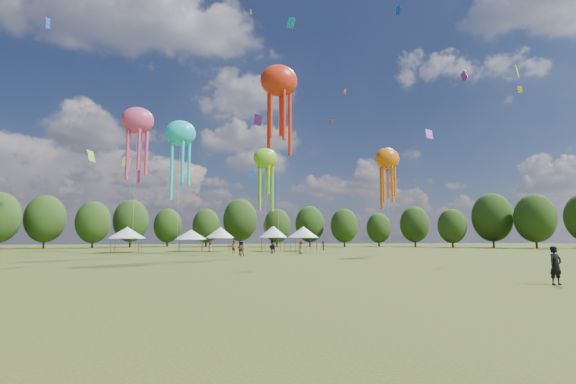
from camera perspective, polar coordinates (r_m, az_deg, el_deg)
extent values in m
plane|color=#384416|center=(20.51, 15.95, -12.37)|extent=(300.00, 300.00, 0.00)
imported|color=black|center=(24.03, 32.90, -8.47)|extent=(0.70, 0.48, 1.85)
imported|color=gray|center=(52.26, -6.42, -7.80)|extent=(0.92, 0.74, 1.80)
imported|color=gray|center=(68.63, -10.69, -7.47)|extent=(0.75, 0.90, 1.58)
imported|color=gray|center=(78.07, 4.84, -7.38)|extent=(0.77, 0.92, 1.69)
imported|color=gray|center=(61.50, -2.16, -7.58)|extent=(1.39, 1.32, 1.89)
imported|color=gray|center=(55.48, -6.60, -7.84)|extent=(0.98, 0.67, 1.55)
imported|color=gray|center=(66.49, -2.04, -7.54)|extent=(1.59, 1.43, 1.76)
imported|color=gray|center=(63.65, -7.52, -7.48)|extent=(0.82, 0.81, 1.91)
imported|color=gray|center=(60.11, 1.78, -7.63)|extent=(0.75, 1.00, 1.85)
cylinder|color=#47474C|center=(69.89, -23.18, -6.83)|extent=(0.08, 0.08, 2.13)
cylinder|color=#47474C|center=(73.90, -22.68, -6.80)|extent=(0.08, 0.08, 2.13)
cylinder|color=#47474C|center=(69.36, -19.85, -6.97)|extent=(0.08, 0.08, 2.13)
cylinder|color=#47474C|center=(73.40, -19.53, -6.93)|extent=(0.08, 0.08, 2.13)
cube|color=silver|center=(71.60, -21.27, -5.99)|extent=(4.45, 4.45, 0.10)
cone|color=silver|center=(71.61, -21.24, -5.22)|extent=(5.79, 5.79, 1.83)
cylinder|color=#47474C|center=(71.96, -14.75, -7.17)|extent=(0.08, 0.08, 1.95)
cylinder|color=#47474C|center=(75.79, -14.71, -7.12)|extent=(0.08, 0.08, 1.95)
cylinder|color=#47474C|center=(72.01, -11.68, -7.25)|extent=(0.08, 0.08, 1.95)
cylinder|color=#47474C|center=(75.83, -11.79, -7.20)|extent=(0.08, 0.08, 1.95)
cube|color=silver|center=(73.86, -13.21, -6.39)|extent=(4.23, 4.23, 0.10)
cone|color=silver|center=(73.86, -13.19, -5.70)|extent=(5.50, 5.50, 1.68)
cylinder|color=#47474C|center=(70.21, -10.61, -7.20)|extent=(0.08, 0.08, 2.20)
cylinder|color=#47474C|center=(73.56, -10.76, -7.15)|extent=(0.08, 0.08, 2.20)
cylinder|color=#47474C|center=(70.48, -7.86, -7.24)|extent=(0.08, 0.08, 2.20)
cylinder|color=#47474C|center=(73.82, -8.14, -7.20)|extent=(0.08, 0.08, 2.20)
cube|color=silver|center=(71.99, -9.32, -6.28)|extent=(3.75, 3.75, 0.10)
cone|color=silver|center=(72.00, -9.31, -5.49)|extent=(4.88, 4.88, 1.89)
cylinder|color=#47474C|center=(69.52, -3.15, -7.27)|extent=(0.08, 0.08, 2.29)
cylinder|color=#47474C|center=(72.82, -3.64, -7.22)|extent=(0.08, 0.08, 2.29)
cylinder|color=#47474C|center=(70.22, -0.43, -7.27)|extent=(0.08, 0.08, 2.29)
cylinder|color=#47474C|center=(73.49, -1.04, -7.23)|extent=(0.08, 0.08, 2.29)
cube|color=silver|center=(71.48, -2.06, -6.29)|extent=(3.76, 3.76, 0.10)
cone|color=silver|center=(71.49, -2.06, -5.46)|extent=(4.89, 4.89, 1.96)
cylinder|color=#47474C|center=(71.28, 1.08, -7.26)|extent=(0.08, 0.08, 2.28)
cylinder|color=#47474C|center=(74.89, 0.34, -7.22)|extent=(0.08, 0.08, 2.28)
cylinder|color=#47474C|center=(72.33, 3.96, -7.23)|extent=(0.08, 0.08, 2.28)
cylinder|color=#47474C|center=(75.89, 3.09, -7.20)|extent=(0.08, 0.08, 2.28)
cube|color=silver|center=(73.57, 2.11, -6.30)|extent=(4.13, 4.13, 0.10)
cone|color=silver|center=(73.58, 2.11, -5.50)|extent=(5.37, 5.37, 1.95)
ellipsoid|color=#1ACFE2|center=(59.43, -14.58, 7.84)|extent=(4.17, 2.92, 3.54)
cylinder|color=beige|center=(57.98, -14.81, -0.15)|extent=(0.03, 0.03, 16.62)
ellipsoid|color=red|center=(60.75, -1.25, 15.06)|extent=(5.32, 3.73, 4.52)
cylinder|color=beige|center=(57.42, -1.28, 3.64)|extent=(0.03, 0.03, 24.44)
ellipsoid|color=orange|center=(61.58, 13.49, 4.51)|extent=(3.63, 2.54, 3.09)
cylinder|color=beige|center=(60.68, 13.66, -1.84)|extent=(0.03, 0.03, 13.68)
ellipsoid|color=#DC416F|center=(70.22, -19.99, 9.22)|extent=(5.00, 3.50, 4.25)
cylinder|color=beige|center=(68.24, -20.32, 0.83)|extent=(0.03, 0.03, 20.66)
ellipsoid|color=#7DCD21|center=(51.36, -3.12, 4.65)|extent=(2.98, 2.08, 2.53)
cylinder|color=beige|center=(50.55, -3.16, -2.07)|extent=(0.03, 0.03, 12.05)
cube|color=purple|center=(86.95, -4.16, 9.84)|extent=(1.64, 1.89, 2.48)
cube|color=red|center=(86.76, 7.85, 13.58)|extent=(0.76, 0.35, 0.91)
cube|color=yellow|center=(68.98, -2.61, 2.70)|extent=(0.81, 0.73, 1.30)
cube|color=#7DCD21|center=(48.73, 28.96, 14.36)|extent=(0.91, 0.87, 1.40)
cube|color=blue|center=(79.36, 14.95, 22.96)|extent=(0.32, 1.52, 1.73)
cube|color=purple|center=(62.44, 23.07, 14.47)|extent=(0.26, 1.30, 1.46)
cube|color=#7DCD21|center=(85.79, -21.33, 3.88)|extent=(1.65, 0.46, 2.00)
cube|color=blue|center=(59.55, -30.14, 19.44)|extent=(0.30, 1.25, 1.40)
cube|color=#1ACFE2|center=(78.72, 0.41, 22.24)|extent=(1.22, 1.55, 2.17)
cube|color=purple|center=(84.80, 18.85, 7.54)|extent=(1.72, 0.81, 2.11)
cube|color=orange|center=(84.34, 5.94, 9.68)|extent=(0.45, 1.45, 1.63)
cube|color=yellow|center=(67.97, 29.28, 12.22)|extent=(0.87, 0.33, 0.96)
cube|color=#7DCD21|center=(80.31, -25.44, 4.50)|extent=(1.28, 1.81, 2.06)
cube|color=blue|center=(70.62, -5.06, 2.52)|extent=(0.96, 0.69, 1.07)
cube|color=#DC416F|center=(85.87, -5.12, 23.42)|extent=(0.35, 0.79, 0.95)
cylinder|color=#38281C|center=(107.69, -30.55, -5.78)|extent=(0.44, 0.44, 3.41)
ellipsoid|color=#253E14|center=(107.78, -30.41, -3.18)|extent=(8.53, 8.53, 10.66)
cylinder|color=#38281C|center=(104.80, -25.32, -6.16)|extent=(0.44, 0.44, 3.07)
ellipsoid|color=#253E14|center=(104.87, -25.20, -3.75)|extent=(7.66, 7.66, 9.58)
cylinder|color=#38281C|center=(111.89, -20.89, -6.23)|extent=(0.44, 0.44, 3.43)
ellipsoid|color=#253E14|center=(111.98, -20.79, -3.71)|extent=(8.58, 8.58, 10.73)
cylinder|color=#38281C|center=(116.80, -16.27, -6.50)|extent=(0.44, 0.44, 2.95)
ellipsoid|color=#253E14|center=(116.85, -16.21, -4.43)|extent=(7.37, 7.37, 9.21)
cylinder|color=#38281C|center=(112.93, -11.21, -6.66)|extent=(0.44, 0.44, 2.89)
ellipsoid|color=#253E14|center=(112.98, -11.17, -4.55)|extent=(7.23, 7.23, 9.04)
cylinder|color=#38281C|center=(118.18, -6.62, -6.49)|extent=(0.44, 0.44, 3.84)
ellipsoid|color=#253E14|center=(118.30, -6.59, -3.82)|extent=(9.60, 9.60, 11.99)
cylinder|color=#38281C|center=(108.70, -1.52, -6.81)|extent=(0.44, 0.44, 2.84)
ellipsoid|color=#253E14|center=(108.75, -1.51, -4.66)|extent=(7.11, 7.11, 8.89)
cylinder|color=#38281C|center=(113.67, 3.03, -6.70)|extent=(0.44, 0.44, 3.16)
ellipsoid|color=#253E14|center=(113.74, 3.02, -4.41)|extent=(7.91, 7.91, 9.88)
cylinder|color=#38281C|center=(110.80, 7.77, -6.74)|extent=(0.44, 0.44, 2.88)
ellipsoid|color=#253E14|center=(110.85, 7.74, -4.59)|extent=(7.21, 7.21, 9.01)
cylinder|color=#38281C|center=(116.97, 12.39, -6.69)|extent=(0.44, 0.44, 2.63)
ellipsoid|color=#253E14|center=(117.00, 12.34, -4.84)|extent=(6.57, 6.57, 8.22)
cylinder|color=#38281C|center=(118.17, 17.09, -6.43)|extent=(0.44, 0.44, 3.13)
ellipsoid|color=#253E14|center=(118.23, 17.01, -4.25)|extent=(7.81, 7.81, 9.77)
cylinder|color=#38281C|center=(109.90, 21.71, -6.39)|extent=(0.44, 0.44, 2.72)
ellipsoid|color=#253E14|center=(109.94, 21.62, -4.36)|extent=(6.80, 6.80, 8.50)
cylinder|color=#38281C|center=(113.32, 26.41, -5.89)|extent=(0.44, 0.44, 3.81)
ellipsoid|color=#253E14|center=(113.44, 26.27, -3.12)|extent=(9.52, 9.52, 11.90)
cylinder|color=#38281C|center=(109.01, 30.97, -5.73)|extent=(0.44, 0.44, 3.51)
ellipsoid|color=#253E14|center=(109.11, 30.82, -3.08)|extent=(8.78, 8.78, 10.97)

